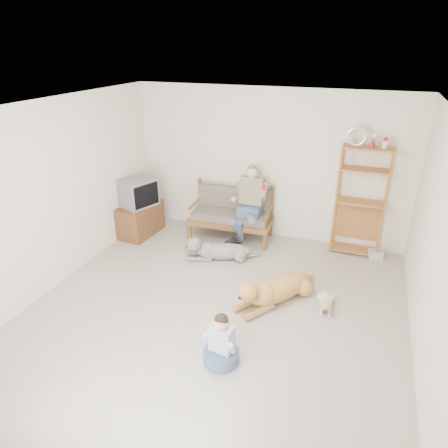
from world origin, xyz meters
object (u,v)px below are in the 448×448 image
at_px(tv_stand, 140,219).
at_px(loveseat, 232,212).
at_px(etagere, 360,201).
at_px(golden_retriever, 274,290).

bearing_deg(tv_stand, loveseat, 21.11).
xyz_separation_m(etagere, tv_stand, (-3.88, -0.65, -0.66)).
relative_size(loveseat, tv_stand, 1.65).
xyz_separation_m(etagere, golden_retriever, (-0.96, -1.93, -0.76)).
xyz_separation_m(loveseat, golden_retriever, (1.25, -1.78, -0.29)).
distance_m(etagere, tv_stand, 3.99).
bearing_deg(loveseat, tv_stand, -167.36).
xyz_separation_m(tv_stand, golden_retriever, (2.92, -1.28, -0.10)).
bearing_deg(etagere, golden_retriever, -116.54).
height_order(loveseat, etagere, etagere).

